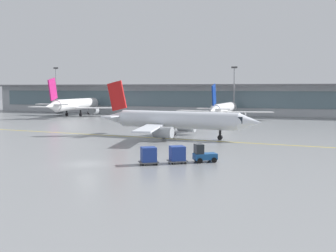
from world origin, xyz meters
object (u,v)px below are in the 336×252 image
(apron_light_mast_0, at_px, (56,88))
(apron_light_mast_1, at_px, (234,89))
(gate_airplane_1, at_px, (224,109))
(cargo_dolly_trailing, at_px, (149,155))
(baggage_tug, at_px, (203,154))
(cargo_dolly_lead, at_px, (177,154))
(taxiing_regional_jet, at_px, (176,120))
(gate_airplane_0, at_px, (76,105))

(apron_light_mast_0, relative_size, apron_light_mast_1, 1.06)
(gate_airplane_1, distance_m, cargo_dolly_trailing, 68.88)
(baggage_tug, distance_m, apron_light_mast_0, 107.02)
(cargo_dolly_lead, relative_size, cargo_dolly_trailing, 1.00)
(cargo_dolly_trailing, bearing_deg, apron_light_mast_1, 60.67)
(cargo_dolly_lead, distance_m, apron_light_mast_1, 79.23)
(cargo_dolly_lead, bearing_deg, apron_light_mast_0, 98.22)
(taxiing_regional_jet, bearing_deg, cargo_dolly_lead, -66.53)
(apron_light_mast_1, bearing_deg, taxiing_regional_jet, -89.77)
(apron_light_mast_0, bearing_deg, cargo_dolly_trailing, -50.49)
(baggage_tug, height_order, cargo_dolly_lead, baggage_tug)
(gate_airplane_1, bearing_deg, cargo_dolly_trailing, -174.33)
(gate_airplane_1, height_order, taxiing_regional_jet, taxiing_regional_jet)
(taxiing_regional_jet, bearing_deg, cargo_dolly_trailing, -73.72)
(gate_airplane_0, bearing_deg, baggage_tug, -143.47)
(taxiing_regional_jet, distance_m, apron_light_mast_0, 84.48)
(baggage_tug, distance_m, apron_light_mast_1, 77.89)
(gate_airplane_0, xyz_separation_m, apron_light_mast_0, (-15.98, 13.47, 5.08))
(gate_airplane_0, relative_size, apron_light_mast_1, 2.32)
(apron_light_mast_0, bearing_deg, gate_airplane_0, -40.14)
(cargo_dolly_trailing, bearing_deg, baggage_tug, 0.00)
(taxiing_regional_jet, height_order, cargo_dolly_trailing, taxiing_regional_jet)
(gate_airplane_1, xyz_separation_m, baggage_tug, (11.12, -65.16, -1.95))
(cargo_dolly_lead, bearing_deg, gate_airplane_0, 96.13)
(gate_airplane_1, relative_size, taxiing_regional_jet, 0.97)
(gate_airplane_1, distance_m, taxiing_regional_jet, 43.69)
(baggage_tug, relative_size, cargo_dolly_lead, 1.12)
(cargo_dolly_lead, height_order, apron_light_mast_1, apron_light_mast_1)
(cargo_dolly_trailing, distance_m, apron_light_mast_0, 106.11)
(gate_airplane_0, height_order, gate_airplane_1, gate_airplane_0)
(gate_airplane_0, xyz_separation_m, gate_airplane_1, (45.57, 0.41, -0.54))
(gate_airplane_0, distance_m, apron_light_mast_0, 21.51)
(taxiing_regional_jet, relative_size, apron_light_mast_0, 1.91)
(gate_airplane_1, bearing_deg, taxiing_regional_jet, -178.11)
(baggage_tug, height_order, apron_light_mast_0, apron_light_mast_0)
(gate_airplane_1, height_order, baggage_tug, gate_airplane_1)
(gate_airplane_0, distance_m, cargo_dolly_trailing, 85.41)
(taxiing_regional_jet, xyz_separation_m, apron_light_mast_1, (-0.22, 55.37, 5.10))
(taxiing_regional_jet, bearing_deg, baggage_tug, -59.39)
(baggage_tug, bearing_deg, gate_airplane_0, 98.15)
(cargo_dolly_lead, xyz_separation_m, apron_light_mast_0, (-70.09, 79.88, 7.41))
(apron_light_mast_0, bearing_deg, taxiing_regional_jet, -42.31)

